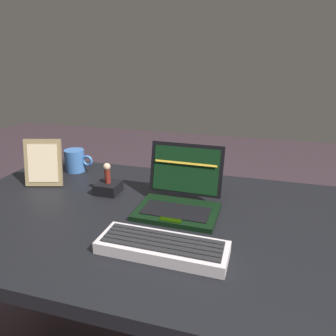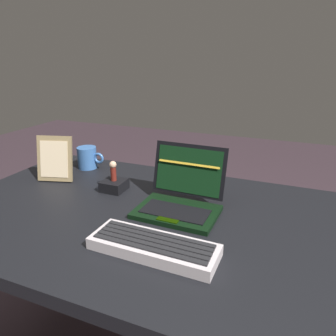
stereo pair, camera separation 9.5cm
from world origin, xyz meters
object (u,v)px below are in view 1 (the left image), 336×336
Objects in this scene: external_keyboard at (163,247)px; figurine_stand at (108,188)px; coffee_mug at (75,161)px; photo_frame at (43,163)px; laptop_front at (180,198)px; figurine at (107,172)px.

figurine_stand is at bearing 135.12° from external_keyboard.
external_keyboard is 4.02× the size of figurine_stand.
external_keyboard is 2.65× the size of coffee_mug.
coffee_mug is at bearing 80.18° from photo_frame.
photo_frame is 2.15× the size of figurine_stand.
laptop_front reaches higher than figurine.
photo_frame is 2.39× the size of figurine.
external_keyboard is at bearing -41.04° from coffee_mug.
laptop_front is 0.29m from figurine.
figurine is 0.29m from coffee_mug.
laptop_front is 0.56m from coffee_mug.
coffee_mug is (-0.52, 0.22, 0.01)m from laptop_front.
photo_frame is at bearing -179.85° from figurine_stand.
figurine is (0.00, 0.00, 0.06)m from figurine_stand.
figurine is at bearing 0.15° from photo_frame.
laptop_front is 0.55m from photo_frame.
laptop_front is 3.10× the size of figurine_stand.
photo_frame is at bearing -99.82° from coffee_mug.
laptop_front is at bearing -5.62° from photo_frame.
laptop_front reaches higher than external_keyboard.
photo_frame is 0.18m from coffee_mug.
coffee_mug is (0.03, 0.17, -0.04)m from photo_frame.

